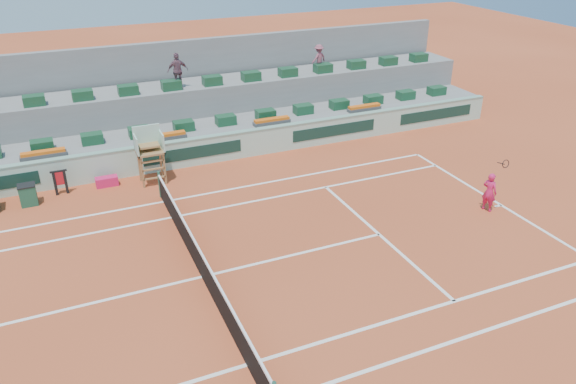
# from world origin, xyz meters

# --- Properties ---
(ground) EXTENTS (90.00, 90.00, 0.00)m
(ground) POSITION_xyz_m (0.00, 0.00, 0.00)
(ground) COLOR #AA4120
(ground) RESTS_ON ground
(seating_tier_lower) EXTENTS (36.00, 4.00, 1.20)m
(seating_tier_lower) POSITION_xyz_m (0.00, 10.70, 0.60)
(seating_tier_lower) COLOR gray
(seating_tier_lower) RESTS_ON ground
(seating_tier_upper) EXTENTS (36.00, 2.40, 2.60)m
(seating_tier_upper) POSITION_xyz_m (0.00, 12.30, 1.30)
(seating_tier_upper) COLOR gray
(seating_tier_upper) RESTS_ON ground
(stadium_back_wall) EXTENTS (36.00, 0.40, 4.40)m
(stadium_back_wall) POSITION_xyz_m (0.00, 13.90, 2.20)
(stadium_back_wall) COLOR gray
(stadium_back_wall) RESTS_ON ground
(player_bag) EXTENTS (0.89, 0.39, 0.39)m
(player_bag) POSITION_xyz_m (-1.82, 7.84, 0.20)
(player_bag) COLOR #DA1C59
(player_bag) RESTS_ON ground
(spectator_mid) EXTENTS (0.98, 0.42, 1.67)m
(spectator_mid) POSITION_xyz_m (2.39, 11.82, 3.44)
(spectator_mid) COLOR #704A58
(spectator_mid) RESTS_ON seating_tier_upper
(spectator_right) EXTENTS (1.02, 0.79, 1.40)m
(spectator_right) POSITION_xyz_m (9.88, 11.97, 3.30)
(spectator_right) COLOR #8F4757
(spectator_right) RESTS_ON seating_tier_upper
(court_lines) EXTENTS (23.89, 11.09, 0.01)m
(court_lines) POSITION_xyz_m (0.00, 0.00, 0.01)
(court_lines) COLOR white
(court_lines) RESTS_ON ground
(tennis_net) EXTENTS (0.10, 11.97, 1.10)m
(tennis_net) POSITION_xyz_m (0.00, 0.00, 0.53)
(tennis_net) COLOR black
(tennis_net) RESTS_ON ground
(advertising_hoarding) EXTENTS (36.00, 0.34, 1.26)m
(advertising_hoarding) POSITION_xyz_m (0.02, 8.50, 0.63)
(advertising_hoarding) COLOR #A9D5BF
(advertising_hoarding) RESTS_ON ground
(umpire_chair) EXTENTS (1.10, 0.90, 2.40)m
(umpire_chair) POSITION_xyz_m (0.00, 7.50, 1.54)
(umpire_chair) COLOR olive
(umpire_chair) RESTS_ON ground
(seat_row_lower) EXTENTS (32.90, 0.60, 0.44)m
(seat_row_lower) POSITION_xyz_m (0.00, 9.80, 1.42)
(seat_row_lower) COLOR #174628
(seat_row_lower) RESTS_ON seating_tier_lower
(seat_row_upper) EXTENTS (32.90, 0.60, 0.44)m
(seat_row_upper) POSITION_xyz_m (0.00, 11.70, 2.82)
(seat_row_upper) COLOR #174628
(seat_row_upper) RESTS_ON seating_tier_upper
(flower_planters) EXTENTS (26.80, 0.36, 0.28)m
(flower_planters) POSITION_xyz_m (-1.50, 9.00, 1.33)
(flower_planters) COLOR #484848
(flower_planters) RESTS_ON seating_tier_lower
(drink_cooler_a) EXTENTS (0.64, 0.56, 0.84)m
(drink_cooler_a) POSITION_xyz_m (-4.78, 7.33, 0.42)
(drink_cooler_a) COLOR #194C35
(drink_cooler_a) RESTS_ON ground
(towel_rack) EXTENTS (0.64, 0.11, 1.03)m
(towel_rack) POSITION_xyz_m (-3.56, 7.78, 0.60)
(towel_rack) COLOR black
(towel_rack) RESTS_ON ground
(tennis_player) EXTENTS (0.53, 0.88, 2.28)m
(tennis_player) POSITION_xyz_m (11.10, -0.07, 0.78)
(tennis_player) COLOR #DA1C59
(tennis_player) RESTS_ON ground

